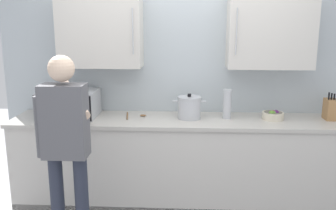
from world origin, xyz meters
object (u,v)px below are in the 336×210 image
(fruit_bowl, at_px, (273,115))
(wooden_spoon, at_px, (135,116))
(knife_block, at_px, (331,109))
(thermos_flask, at_px, (227,104))
(microwave_oven, at_px, (66,104))
(stock_pot, at_px, (189,107))
(person_figure, at_px, (65,138))

(fruit_bowl, xyz_separation_m, wooden_spoon, (-1.37, 0.03, -0.03))
(knife_block, bearing_deg, thermos_flask, -179.29)
(microwave_oven, xyz_separation_m, knife_block, (2.61, 0.02, -0.03))
(thermos_flask, height_order, stock_pot, thermos_flask)
(thermos_flask, bearing_deg, person_figure, -146.91)
(microwave_oven, height_order, wooden_spoon, microwave_oven)
(fruit_bowl, xyz_separation_m, person_figure, (-1.78, -0.86, 0.01))
(thermos_flask, xyz_separation_m, wooden_spoon, (-0.92, 0.02, -0.14))
(thermos_flask, bearing_deg, fruit_bowl, -1.52)
(thermos_flask, bearing_deg, stock_pot, -176.86)
(wooden_spoon, bearing_deg, microwave_oven, -177.30)
(knife_block, distance_m, wooden_spoon, 1.93)
(microwave_oven, height_order, fruit_bowl, microwave_oven)
(microwave_oven, relative_size, stock_pot, 1.71)
(wooden_spoon, height_order, person_figure, person_figure)
(stock_pot, bearing_deg, thermos_flask, 3.14)
(microwave_oven, relative_size, knife_block, 2.03)
(microwave_oven, xyz_separation_m, wooden_spoon, (0.68, 0.03, -0.12))
(knife_block, distance_m, person_figure, 2.50)
(thermos_flask, relative_size, person_figure, 0.18)
(fruit_bowl, height_order, knife_block, knife_block)
(microwave_oven, height_order, knife_block, knife_block)
(person_figure, bearing_deg, thermos_flask, 33.09)
(person_figure, bearing_deg, stock_pot, 41.41)
(microwave_oven, bearing_deg, thermos_flask, 0.37)
(knife_block, bearing_deg, microwave_oven, -179.50)
(person_figure, bearing_deg, wooden_spoon, 64.95)
(person_figure, bearing_deg, knife_block, 20.67)
(thermos_flask, bearing_deg, wooden_spoon, 178.65)
(fruit_bowl, bearing_deg, thermos_flask, 178.48)
(fruit_bowl, distance_m, thermos_flask, 0.46)
(microwave_oven, xyz_separation_m, fruit_bowl, (2.05, -0.00, -0.09))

